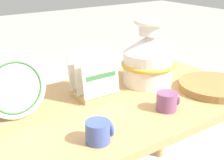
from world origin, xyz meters
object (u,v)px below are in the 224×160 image
(wicker_charger_stack, at_px, (214,86))
(mug_plum_glaze, at_px, (167,101))
(dish_rack_square_plates, at_px, (93,82))
(mug_cobalt_glaze, at_px, (99,132))
(ceramic_vase, at_px, (148,58))
(dish_rack_round_plates, at_px, (12,91))

(wicker_charger_stack, bearing_deg, mug_plum_glaze, -175.93)
(dish_rack_square_plates, xyz_separation_m, mug_plum_glaze, (0.18, -0.31, -0.03))
(wicker_charger_stack, relative_size, mug_cobalt_glaze, 3.56)
(wicker_charger_stack, xyz_separation_m, mug_plum_glaze, (-0.35, -0.02, 0.02))
(mug_plum_glaze, bearing_deg, ceramic_vase, 64.71)
(dish_rack_round_plates, relative_size, wicker_charger_stack, 0.78)
(mug_plum_glaze, bearing_deg, dish_rack_round_plates, 151.20)
(dish_rack_square_plates, bearing_deg, dish_rack_round_plates, 179.67)
(mug_plum_glaze, bearing_deg, wicker_charger_stack, 4.07)
(wicker_charger_stack, bearing_deg, dish_rack_square_plates, 151.87)
(dish_rack_round_plates, bearing_deg, mug_plum_glaze, -28.80)
(mug_plum_glaze, height_order, mug_cobalt_glaze, same)
(mug_cobalt_glaze, bearing_deg, dish_rack_square_plates, 61.02)
(dish_rack_square_plates, bearing_deg, wicker_charger_stack, -28.13)
(dish_rack_square_plates, bearing_deg, ceramic_vase, -4.26)
(ceramic_vase, relative_size, dish_rack_square_plates, 1.57)
(ceramic_vase, relative_size, wicker_charger_stack, 0.96)
(dish_rack_square_plates, distance_m, wicker_charger_stack, 0.61)
(ceramic_vase, bearing_deg, dish_rack_round_plates, 177.88)
(ceramic_vase, bearing_deg, wicker_charger_stack, -50.75)
(dish_rack_round_plates, relative_size, dish_rack_square_plates, 1.27)
(ceramic_vase, height_order, dish_rack_square_plates, ceramic_vase)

